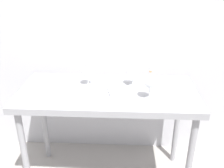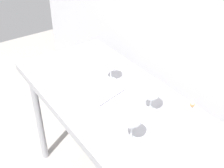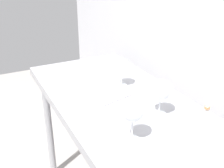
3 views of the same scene
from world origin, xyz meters
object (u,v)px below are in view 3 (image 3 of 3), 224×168
Objects in this scene: wine_glass_near_right at (133,111)px; open_notebook at (120,100)px; decanter_funnel at (206,115)px; wine_glass_far_right at (161,91)px; wine_glass_far_left at (122,67)px; tasting_sheet_upper at (115,72)px.

open_notebook is at bearing 159.42° from wine_glass_near_right.
wine_glass_near_right is 1.62× the size of decanter_funnel.
wine_glass_far_right is 0.50× the size of open_notebook.
wine_glass_far_right is 0.23m from decanter_funnel.
decanter_funnel is (0.16, 0.14, -0.09)m from wine_glass_far_right.
wine_glass_far_right reaches higher than decanter_funnel.
wine_glass_far_left is at bearing -179.42° from wine_glass_far_right.
wine_glass_far_left is (-0.48, 0.22, -0.02)m from wine_glass_near_right.
wine_glass_far_right is 1.55× the size of decanter_funnel.
wine_glass_near_right is 1.12× the size of wine_glass_far_left.
wine_glass_near_right is at bearing -96.03° from decanter_funnel.
open_notebook is at bearing -30.84° from wine_glass_far_left.
decanter_funnel is at bearing 83.97° from wine_glass_near_right.
wine_glass_near_right reaches higher than decanter_funnel.
tasting_sheet_upper is at bearing 162.00° from wine_glass_far_left.
wine_glass_far_left is 0.55m from decanter_funnel.
wine_glass_far_right is 0.25m from open_notebook.
open_notebook is (0.16, -0.10, -0.11)m from wine_glass_far_left.
wine_glass_far_right is at bearing -8.47° from tasting_sheet_upper.
wine_glass_far_left is 0.36m from wine_glass_far_right.
tasting_sheet_upper is 2.44× the size of decanter_funnel.
open_notebook is (-0.20, -0.10, -0.12)m from wine_glass_far_right.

